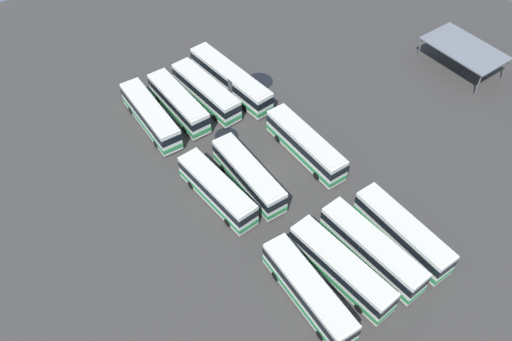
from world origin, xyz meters
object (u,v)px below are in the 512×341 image
(bus_row0_slot1, at_px, (372,249))
(bus_row1_slot0, at_px, (305,145))
(bus_row0_slot0, at_px, (403,232))
(bus_row2_slot0, at_px, (231,79))
(bus_row1_slot2, at_px, (249,175))
(bus_row2_slot3, at_px, (150,115))
(bus_row2_slot1, at_px, (206,91))
(bus_row0_slot3, at_px, (308,291))
(bus_row2_slot2, at_px, (178,103))
(bus_row0_slot2, at_px, (341,268))
(bus_row1_slot3, at_px, (217,190))
(maintenance_shelter, at_px, (465,49))

(bus_row0_slot1, height_order, bus_row1_slot0, same)
(bus_row0_slot0, xyz_separation_m, bus_row2_slot0, (30.16, 1.36, 0.00))
(bus_row1_slot2, bearing_deg, bus_row2_slot3, 17.04)
(bus_row2_slot1, relative_size, bus_row2_slot3, 1.00)
(bus_row0_slot3, distance_m, bus_row2_slot3, 29.79)
(bus_row0_slot0, relative_size, bus_row2_slot2, 1.04)
(bus_row0_slot2, xyz_separation_m, bus_row2_slot2, (29.67, 1.40, -0.00))
(bus_row0_slot1, bearing_deg, bus_row1_slot3, 30.23)
(bus_row1_slot2, bearing_deg, bus_row2_slot2, 2.30)
(bus_row2_slot3, bearing_deg, bus_row0_slot0, -156.15)
(bus_row2_slot1, bearing_deg, bus_row2_slot0, -85.92)
(bus_row2_slot0, bearing_deg, bus_row0_slot3, 160.69)
(bus_row0_slot2, xyz_separation_m, bus_row2_slot0, (29.93, -6.47, 0.00))
(bus_row0_slot0, bearing_deg, bus_row2_slot0, 2.57)
(bus_row0_slot1, distance_m, bus_row2_slot0, 30.05)
(bus_row2_slot0, bearing_deg, bus_row1_slot3, 143.32)
(bus_row2_slot2, bearing_deg, bus_row1_slot2, -177.70)
(bus_row0_slot3, bearing_deg, bus_row1_slot0, -36.67)
(bus_row1_slot2, distance_m, bus_row1_slot3, 3.96)
(bus_row1_slot0, xyz_separation_m, bus_row2_slot3, (14.52, 12.58, -0.00))
(bus_row2_slot0, relative_size, bus_row2_slot1, 1.23)
(bus_row0_slot3, distance_m, bus_row1_slot0, 19.01)
(bus_row1_slot3, distance_m, bus_row2_slot2, 15.19)
(bus_row2_slot1, height_order, bus_row2_slot3, same)
(bus_row1_slot0, bearing_deg, bus_row0_slot2, 154.21)
(bus_row0_slot2, bearing_deg, bus_row0_slot3, 93.36)
(bus_row0_slot0, distance_m, bus_row2_slot0, 30.19)
(bus_row1_slot2, xyz_separation_m, bus_row1_slot3, (0.12, 3.96, -0.00))
(bus_row2_slot0, bearing_deg, bus_row2_slot2, 91.91)
(bus_row1_slot0, height_order, maintenance_shelter, maintenance_shelter)
(maintenance_shelter, bearing_deg, bus_row1_slot3, 92.08)
(bus_row1_slot0, xyz_separation_m, bus_row2_slot0, (14.92, 0.78, 0.00))
(bus_row0_slot3, relative_size, bus_row2_slot3, 1.00)
(bus_row1_slot3, bearing_deg, bus_row2_slot1, -26.30)
(bus_row0_slot1, relative_size, bus_row0_slot3, 1.04)
(bus_row1_slot2, bearing_deg, bus_row1_slot3, 88.31)
(bus_row0_slot0, bearing_deg, bus_row0_slot1, 86.66)
(bus_row2_slot0, relative_size, maintenance_shelter, 1.33)
(bus_row2_slot3, bearing_deg, bus_row0_slot2, -169.76)
(bus_row2_slot0, bearing_deg, bus_row2_slot1, 94.08)
(bus_row0_slot0, height_order, bus_row0_slot1, same)
(bus_row0_slot2, relative_size, bus_row2_slot2, 1.08)
(bus_row0_slot2, xyz_separation_m, bus_row1_slot3, (14.85, 4.76, -0.00))
(bus_row2_slot1, distance_m, bus_row2_slot2, 3.95)
(bus_row0_slot2, height_order, bus_row2_slot1, same)
(bus_row2_slot2, bearing_deg, bus_row0_slot1, -169.87)
(bus_row0_slot0, bearing_deg, bus_row1_slot0, 2.16)
(bus_row1_slot2, height_order, bus_row2_slot2, same)
(bus_row1_slot3, relative_size, maintenance_shelter, 1.02)
(bus_row0_slot2, relative_size, bus_row1_slot0, 1.00)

